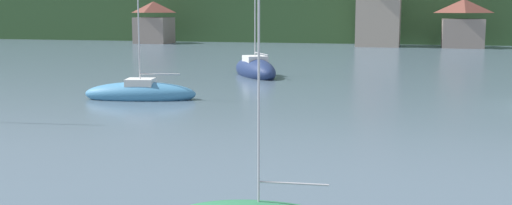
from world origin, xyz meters
name	(u,v)px	position (x,y,z in m)	size (l,w,h in m)	color
shore_building_west	(154,23)	(-32.51, 112.32, 2.98)	(5.06, 4.89, 6.10)	gray
shore_building_westcentral	(379,11)	(0.00, 112.86, 4.66)	(5.96, 6.02, 9.61)	gray
shore_building_central	(463,24)	(10.84, 112.57, 3.09)	(5.40, 5.41, 6.29)	gray
sailboat_far_6	(255,70)	(-6.36, 71.49, 0.46)	(5.61, 7.17, 8.33)	navy
sailboat_mid_11	(140,93)	(-9.31, 58.00, 0.34)	(6.36, 3.04, 7.22)	teal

